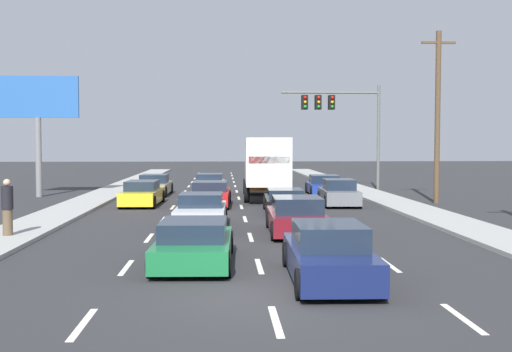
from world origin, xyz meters
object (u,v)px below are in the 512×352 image
car_tan (154,186)px  roadside_billboard (38,109)px  car_navy (329,255)px  pedestrian_near_corner (7,207)px  car_maroon (296,217)px  car_black (285,202)px  traffic_signal_mast (335,110)px  car_blue (324,186)px  utility_pole_mid (438,115)px  car_green (194,244)px  car_silver (201,212)px  car_white (210,185)px  box_truck (266,164)px  car_red (210,195)px  car_yellow (142,194)px  car_gray (339,193)px

car_tan → roadside_billboard: (-6.65, -0.94, 4.58)m
car_navy → pedestrian_near_corner: bearing=144.6°
car_maroon → pedestrian_near_corner: 9.68m
car_black → traffic_signal_mast: (4.70, 13.49, 4.84)m
car_maroon → car_blue: car_maroon is taller
pedestrian_near_corner → car_maroon: bearing=4.2°
car_navy → utility_pole_mid: size_ratio=0.50×
car_green → utility_pole_mid: size_ratio=0.50×
car_silver → roadside_billboard: bearing=125.2°
car_white → pedestrian_near_corner: bearing=-109.7°
car_white → car_silver: size_ratio=0.99×
car_white → car_navy: (3.22, -24.33, 0.03)m
car_silver → utility_pole_mid: utility_pole_mid is taller
car_silver → box_truck: 12.71m
traffic_signal_mast → utility_pole_mid: (3.76, -9.25, -0.72)m
car_red → utility_pole_mid: utility_pole_mid is taller
pedestrian_near_corner → box_truck: bearing=56.8°
car_black → car_blue: size_ratio=1.01×
car_blue → utility_pole_mid: 8.59m
car_maroon → roadside_billboard: bearing=130.1°
car_white → roadside_billboard: (-10.02, -0.99, 4.56)m
car_tan → car_white: car_white is taller
car_white → car_navy: 24.54m
car_red → utility_pole_mid: (11.88, 0.91, 4.06)m
car_maroon → pedestrian_near_corner: (-9.64, -0.71, 0.47)m
car_maroon → car_navy: size_ratio=0.94×
car_yellow → box_truck: box_truck is taller
car_silver → car_green: bearing=-89.6°
car_maroon → car_blue: size_ratio=0.96×
car_red → pedestrian_near_corner: size_ratio=2.33×
car_blue → car_gray: car_gray is taller
car_green → pedestrian_near_corner: (-6.32, 4.59, 0.53)m
car_white → car_navy: car_navy is taller
box_truck → car_red: bearing=-127.1°
box_truck → car_black: bearing=-87.3°
car_silver → box_truck: box_truck is taller
car_silver → traffic_signal_mast: size_ratio=0.63×
car_green → utility_pole_mid: 20.44m
car_gray → car_maroon: bearing=-108.7°
car_white → car_gray: 9.67m
car_blue → traffic_signal_mast: (1.28, 3.63, 4.81)m
car_tan → box_truck: box_truck is taller
car_yellow → car_blue: bearing=29.4°
car_black → utility_pole_mid: size_ratio=0.50×
car_white → car_red: size_ratio=1.01×
car_blue → car_red: bearing=-136.3°
car_blue → car_maroon: bearing=-102.6°
car_silver → car_green: size_ratio=0.99×
car_yellow → utility_pole_mid: size_ratio=0.52×
car_navy → car_blue: size_ratio=1.02×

